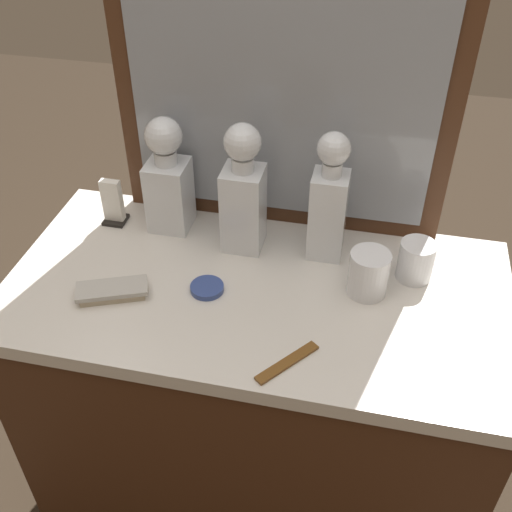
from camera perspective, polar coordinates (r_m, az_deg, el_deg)
ground_plane at (r=1.89m, az=0.00°, el=-21.61°), size 6.00×6.00×0.00m
dresser at (r=1.55m, az=0.00°, el=-14.14°), size 1.04×0.53×0.82m
dresser_mirror at (r=1.25m, az=2.57°, el=18.61°), size 0.72×0.03×0.80m
crystal_decanter_left at (r=1.28m, az=6.80°, el=4.46°), size 0.07×0.07×0.29m
crystal_decanter_far_right at (r=1.37m, az=-8.19°, el=6.60°), size 0.09×0.09×0.27m
crystal_decanter_rear at (r=1.29m, az=-1.20°, el=5.27°), size 0.09×0.09×0.29m
crystal_tumbler_left at (r=1.23m, az=10.47°, el=-1.76°), size 0.08×0.08×0.10m
crystal_tumbler_far_right at (r=1.29m, az=14.71°, el=-0.56°), size 0.07×0.07×0.09m
silver_brush_far_left at (r=1.26m, az=-13.32°, el=-3.21°), size 0.15×0.11×0.02m
porcelain_dish at (r=1.24m, az=-4.61°, el=-2.99°), size 0.07×0.07×0.01m
tortoiseshell_comb at (r=1.10m, az=2.95°, el=-9.93°), size 0.10×0.12×0.01m
napkin_holder at (r=1.44m, az=-13.23°, el=4.69°), size 0.05×0.05×0.11m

